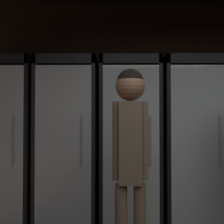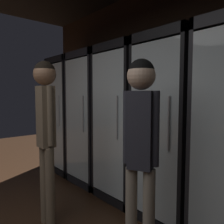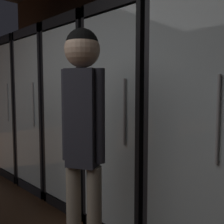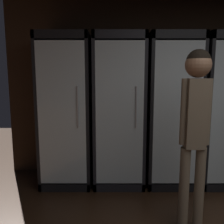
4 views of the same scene
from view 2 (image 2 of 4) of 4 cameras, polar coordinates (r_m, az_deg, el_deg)
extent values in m
cube|color=black|center=(2.82, 19.49, 5.14)|extent=(6.00, 0.06, 2.80)
cube|color=black|center=(4.23, -6.55, -0.48)|extent=(0.66, 0.04, 1.98)
cube|color=black|center=(4.32, -12.36, -0.44)|extent=(0.04, 0.68, 1.98)
cube|color=black|center=(3.80, -7.88, -1.05)|extent=(0.04, 0.68, 1.98)
cube|color=black|center=(4.08, -10.45, 12.56)|extent=(0.66, 0.68, 0.10)
cube|color=black|center=(4.25, -10.08, -13.50)|extent=(0.66, 0.68, 0.10)
cube|color=white|center=(4.21, -6.89, -0.50)|extent=(0.58, 0.02, 1.74)
cube|color=silver|center=(3.90, -14.42, -1.00)|extent=(0.58, 0.02, 1.74)
cylinder|color=#B2B2B7|center=(3.71, -13.42, 0.28)|extent=(0.02, 0.02, 0.50)
cube|color=silver|center=(4.22, -10.10, -12.60)|extent=(0.56, 0.60, 0.02)
cylinder|color=#336B38|center=(4.38, -11.56, -10.50)|extent=(0.07, 0.07, 0.21)
cylinder|color=#336B38|center=(4.34, -11.59, -8.63)|extent=(0.03, 0.03, 0.09)
cylinder|color=#B2332D|center=(4.38, -11.56, -10.64)|extent=(0.07, 0.07, 0.06)
cylinder|color=#194723|center=(4.24, -10.99, -11.15)|extent=(0.06, 0.06, 0.18)
cylinder|color=#194723|center=(4.21, -11.02, -9.43)|extent=(0.02, 0.02, 0.08)
cylinder|color=beige|center=(4.24, -10.99, -11.07)|extent=(0.07, 0.07, 0.07)
cylinder|color=black|center=(4.14, -9.34, -11.13)|extent=(0.07, 0.07, 0.23)
cylinder|color=black|center=(4.11, -9.37, -9.06)|extent=(0.02, 0.02, 0.08)
cylinder|color=beige|center=(4.14, -9.34, -11.02)|extent=(0.08, 0.08, 0.08)
cylinder|color=gray|center=(4.03, -8.56, -11.96)|extent=(0.06, 0.06, 0.18)
cylinder|color=gray|center=(3.99, -8.58, -10.02)|extent=(0.02, 0.02, 0.10)
cylinder|color=#B2332D|center=(4.03, -8.56, -12.05)|extent=(0.06, 0.06, 0.07)
cube|color=silver|center=(4.09, -10.21, -4.83)|extent=(0.56, 0.60, 0.02)
cylinder|color=black|center=(4.27, -11.55, -2.78)|extent=(0.08, 0.08, 0.23)
cylinder|color=black|center=(4.25, -11.59, -0.56)|extent=(0.03, 0.03, 0.10)
cylinder|color=beige|center=(4.27, -11.55, -3.24)|extent=(0.08, 0.08, 0.06)
cylinder|color=#9EAD99|center=(4.14, -10.76, -3.27)|extent=(0.06, 0.06, 0.19)
cylinder|color=#9EAD99|center=(4.12, -10.79, -1.49)|extent=(0.02, 0.02, 0.06)
cylinder|color=beige|center=(4.14, -10.76, -3.42)|extent=(0.07, 0.07, 0.07)
cylinder|color=brown|center=(4.00, -10.14, -3.28)|extent=(0.08, 0.08, 0.23)
cylinder|color=brown|center=(3.99, -10.17, -1.05)|extent=(0.02, 0.02, 0.09)
cylinder|color=tan|center=(4.00, -10.14, -3.22)|extent=(0.08, 0.08, 0.07)
cylinder|color=#194723|center=(3.90, -8.82, -3.49)|extent=(0.07, 0.07, 0.22)
cylinder|color=#194723|center=(3.88, -8.85, -1.18)|extent=(0.02, 0.02, 0.09)
cylinder|color=#B2332D|center=(3.90, -8.82, -3.67)|extent=(0.07, 0.07, 0.06)
cube|color=silver|center=(4.04, -10.32, 3.29)|extent=(0.56, 0.60, 0.02)
cylinder|color=#194723|center=(4.15, -11.85, 4.83)|extent=(0.07, 0.07, 0.21)
cylinder|color=#194723|center=(4.15, -11.89, 6.88)|extent=(0.03, 0.03, 0.09)
cylinder|color=beige|center=(4.15, -11.85, 4.76)|extent=(0.07, 0.07, 0.06)
cylinder|color=black|center=(3.94, -8.91, 5.03)|extent=(0.06, 0.06, 0.23)
cylinder|color=black|center=(3.95, -8.94, 7.21)|extent=(0.02, 0.02, 0.08)
cylinder|color=beige|center=(3.94, -8.91, 4.87)|extent=(0.07, 0.07, 0.07)
cube|color=black|center=(3.68, -0.38, -1.19)|extent=(0.66, 0.04, 1.98)
cube|color=black|center=(3.73, -7.20, -1.14)|extent=(0.04, 0.68, 1.98)
cube|color=black|center=(3.24, -1.10, -1.95)|extent=(0.04, 0.68, 1.98)
cube|color=black|center=(3.51, -4.46, 13.98)|extent=(0.66, 0.68, 0.10)
cube|color=black|center=(3.70, -4.28, -16.21)|extent=(0.66, 0.68, 0.10)
cube|color=white|center=(3.66, -0.74, -1.22)|extent=(0.58, 0.02, 1.74)
cube|color=silver|center=(3.29, -8.96, -1.90)|extent=(0.58, 0.02, 1.74)
cylinder|color=#B2B2B7|center=(3.11, -7.44, -0.42)|extent=(0.02, 0.02, 0.50)
cube|color=silver|center=(3.67, -4.28, -15.19)|extent=(0.56, 0.60, 0.02)
cylinder|color=#194723|center=(3.77, -6.42, -12.67)|extent=(0.07, 0.07, 0.24)
cylinder|color=#194723|center=(3.73, -6.44, -10.34)|extent=(0.03, 0.03, 0.08)
cylinder|color=beige|center=(3.77, -6.41, -12.88)|extent=(0.08, 0.08, 0.07)
cylinder|color=#9EAD99|center=(3.64, -4.15, -13.55)|extent=(0.07, 0.07, 0.20)
cylinder|color=#9EAD99|center=(3.60, -4.16, -11.39)|extent=(0.02, 0.02, 0.08)
cylinder|color=tan|center=(3.64, -4.14, -13.67)|extent=(0.07, 0.07, 0.08)
cylinder|color=brown|center=(3.52, -1.89, -13.99)|extent=(0.07, 0.07, 0.22)
cylinder|color=brown|center=(3.48, -1.89, -11.56)|extent=(0.02, 0.02, 0.09)
cylinder|color=#B2332D|center=(3.53, -1.88, -14.36)|extent=(0.07, 0.07, 0.06)
cube|color=silver|center=(3.55, -4.33, -8.58)|extent=(0.56, 0.60, 0.02)
cylinder|color=#9EAD99|center=(3.70, -5.52, -6.36)|extent=(0.06, 0.06, 0.20)
cylinder|color=#9EAD99|center=(3.68, -5.54, -4.19)|extent=(0.02, 0.02, 0.09)
cylinder|color=tan|center=(3.70, -5.52, -6.22)|extent=(0.06, 0.06, 0.06)
cylinder|color=brown|center=(3.50, -5.00, -6.87)|extent=(0.06, 0.06, 0.21)
cylinder|color=brown|center=(3.48, -5.01, -4.56)|extent=(0.02, 0.02, 0.08)
cylinder|color=beige|center=(3.50, -5.00, -6.87)|extent=(0.07, 0.07, 0.08)
cylinder|color=brown|center=(3.38, -2.68, -7.43)|extent=(0.07, 0.07, 0.19)
cylinder|color=brown|center=(3.35, -2.69, -5.16)|extent=(0.02, 0.02, 0.08)
cylinder|color=#2D2D33|center=(3.38, -2.68, -7.75)|extent=(0.08, 0.08, 0.07)
cube|color=silver|center=(3.48, -4.37, -1.60)|extent=(0.56, 0.60, 0.02)
cylinder|color=#194723|center=(3.61, -6.62, 0.17)|extent=(0.08, 0.08, 0.18)
cylinder|color=#194723|center=(3.60, -6.64, 2.33)|extent=(0.02, 0.02, 0.09)
cylinder|color=beige|center=(3.61, -6.62, -0.03)|extent=(0.08, 0.08, 0.06)
cylinder|color=gray|center=(3.45, -4.62, 0.35)|extent=(0.08, 0.08, 0.23)
cylinder|color=gray|center=(3.44, -4.63, 3.05)|extent=(0.03, 0.03, 0.10)
cylinder|color=#2D2D33|center=(3.45, -4.62, 0.31)|extent=(0.08, 0.08, 0.07)
cylinder|color=gray|center=(3.33, -2.49, 0.32)|extent=(0.06, 0.06, 0.24)
cylinder|color=gray|center=(3.32, -2.49, 3.10)|extent=(0.02, 0.02, 0.09)
cylinder|color=white|center=(3.33, -2.48, -0.06)|extent=(0.06, 0.06, 0.07)
cube|color=silver|center=(3.46, -4.41, 5.56)|extent=(0.56, 0.60, 0.02)
cylinder|color=brown|center=(3.60, -5.17, 7.27)|extent=(0.07, 0.07, 0.20)
cylinder|color=brown|center=(3.61, -5.18, 9.67)|extent=(0.02, 0.02, 0.10)
cylinder|color=beige|center=(3.60, -5.16, 6.93)|extent=(0.08, 0.08, 0.06)
cylinder|color=gray|center=(3.32, -3.47, 7.48)|extent=(0.07, 0.07, 0.20)
cylinder|color=gray|center=(3.34, -3.49, 10.03)|extent=(0.02, 0.02, 0.10)
cylinder|color=beige|center=(3.32, -3.47, 7.21)|extent=(0.07, 0.07, 0.08)
cube|color=black|center=(3.18, 7.83, -2.10)|extent=(0.66, 0.04, 1.98)
cube|color=black|center=(3.18, -0.17, -2.08)|extent=(0.04, 0.68, 1.98)
cube|color=black|center=(2.74, 8.31, -3.16)|extent=(0.04, 0.68, 1.98)
cube|color=black|center=(2.99, 3.85, 15.67)|extent=(0.66, 0.68, 0.10)
cube|color=black|center=(3.21, 3.67, -19.55)|extent=(0.66, 0.68, 0.10)
cube|color=white|center=(3.16, 7.48, -2.15)|extent=(0.58, 0.02, 1.74)
cube|color=silver|center=(2.73, -1.15, -3.14)|extent=(0.58, 0.02, 1.74)
cylinder|color=#B2B2B7|center=(2.56, 1.26, -1.43)|extent=(0.02, 0.02, 0.50)
cube|color=silver|center=(3.18, 3.67, -18.39)|extent=(0.56, 0.60, 0.02)
cylinder|color=#9EAD99|center=(3.20, 1.34, -15.92)|extent=(0.07, 0.07, 0.22)
cylinder|color=#9EAD99|center=(3.16, 1.35, -13.36)|extent=(0.02, 0.02, 0.08)
cylinder|color=#2D2D33|center=(3.20, 1.34, -15.85)|extent=(0.08, 0.08, 0.06)
cylinder|color=#336B38|center=(3.03, 5.44, -17.01)|extent=(0.08, 0.08, 0.23)
cylinder|color=#336B38|center=(2.98, 5.46, -14.31)|extent=(0.03, 0.03, 0.07)
cylinder|color=white|center=(3.05, 5.43, -17.56)|extent=(0.08, 0.08, 0.08)
cube|color=silver|center=(3.00, 3.73, -8.16)|extent=(0.56, 0.60, 0.02)
cylinder|color=#194723|center=(3.05, 1.59, -5.70)|extent=(0.07, 0.07, 0.22)
cylinder|color=#194723|center=(3.03, 1.60, -3.10)|extent=(0.02, 0.02, 0.06)
cylinder|color=#2D2D33|center=(3.05, 1.59, -5.82)|extent=(0.07, 0.07, 0.06)
cylinder|color=brown|center=(2.87, 5.59, -6.41)|extent=(0.06, 0.06, 0.21)
cylinder|color=brown|center=(2.85, 5.61, -3.59)|extent=(0.02, 0.02, 0.07)
cylinder|color=beige|center=(2.88, 5.58, -6.78)|extent=(0.07, 0.07, 0.07)
cube|color=silver|center=(2.93, 3.78, 2.94)|extent=(0.56, 0.60, 0.02)
cylinder|color=brown|center=(3.11, 1.77, 5.29)|extent=(0.08, 0.08, 0.23)
cylinder|color=brown|center=(3.11, 1.78, 8.18)|extent=(0.03, 0.03, 0.08)
cylinder|color=tan|center=(3.11, 1.77, 5.06)|extent=(0.08, 0.08, 0.07)
cylinder|color=brown|center=(2.95, 2.27, 4.94)|extent=(0.08, 0.08, 0.19)
cylinder|color=brown|center=(2.96, 2.28, 7.66)|extent=(0.03, 0.03, 0.09)
cylinder|color=tan|center=(2.95, 2.27, 4.89)|extent=(0.08, 0.08, 0.08)
cylinder|color=gray|center=(2.90, 4.92, 5.34)|extent=(0.06, 0.06, 0.23)
cylinder|color=gray|center=(2.90, 4.94, 8.36)|extent=(0.02, 0.02, 0.08)
cylinder|color=#2D2D33|center=(2.90, 4.92, 4.87)|extent=(0.06, 0.06, 0.07)
cylinder|color=black|center=(2.78, 6.96, 5.40)|extent=(0.08, 0.08, 0.23)
cylinder|color=black|center=(2.78, 6.99, 8.61)|extent=(0.03, 0.03, 0.08)
cylinder|color=#B2332D|center=(2.78, 6.95, 4.96)|extent=(0.08, 0.08, 0.06)
cube|color=black|center=(2.78, 18.75, -3.25)|extent=(0.66, 0.04, 1.98)
cube|color=black|center=(2.69, 9.60, -3.32)|extent=(0.04, 0.68, 1.98)
cube|color=black|center=(2.35, 21.34, -4.67)|extent=(0.04, 0.68, 1.98)
cube|color=black|center=(2.55, 15.52, 17.47)|extent=(0.66, 0.68, 0.10)
cube|color=black|center=(2.80, 14.65, -23.39)|extent=(0.66, 0.68, 0.10)
cube|color=white|center=(2.75, 18.44, -3.31)|extent=(0.58, 0.02, 1.74)
cube|color=silver|center=(2.25, 10.38, -4.86)|extent=(0.58, 0.02, 1.74)
cylinder|color=#B2B2B7|center=(2.10, 14.21, -2.85)|extent=(0.02, 0.02, 0.50)
cube|color=silver|center=(2.77, 14.68, -22.11)|extent=(0.56, 0.60, 0.02)
cylinder|color=#9EAD99|center=(2.80, 11.12, -19.25)|extent=(0.08, 0.08, 0.21)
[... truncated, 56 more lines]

